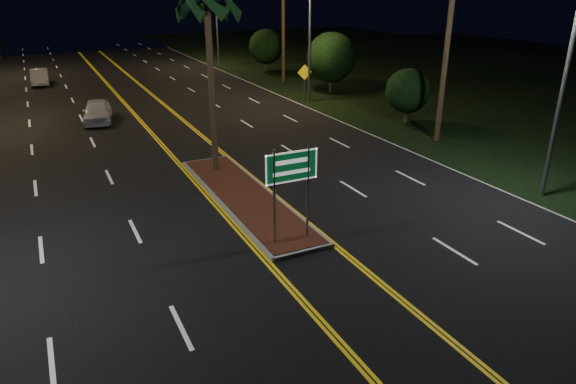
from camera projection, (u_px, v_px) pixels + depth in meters
ground at (335, 284)px, 14.74m from camera, size 120.00×120.00×0.00m
grass_right at (473, 76)px, 47.75m from camera, size 40.00×110.00×0.01m
median_island at (244, 197)px, 20.52m from camera, size 2.25×10.25×0.17m
highway_sign at (291, 176)px, 16.15m from camera, size 1.80×0.08×3.20m
streetlight_right_near at (563, 53)px, 18.59m from camera, size 1.91×0.44×9.00m
streetlight_right_mid at (305, 20)px, 35.21m from camera, size 1.91×0.44×9.00m
streetlight_right_far at (212, 8)px, 51.83m from camera, size 1.91×0.44×9.00m
palm_median at (207, 3)px, 20.71m from camera, size 2.40×2.40×8.30m
shrub_near at (408, 91)px, 31.14m from camera, size 2.70×2.70×3.30m
shrub_mid at (331, 57)px, 39.36m from camera, size 3.78×3.78×4.62m
shrub_far at (266, 47)px, 49.40m from camera, size 3.24×3.24×3.96m
car_near at (97, 109)px, 31.66m from camera, size 2.81×5.02×1.58m
car_far at (39, 76)px, 43.43m from camera, size 2.10×4.55×1.49m
warning_sign at (305, 77)px, 37.05m from camera, size 1.09×0.11×2.61m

